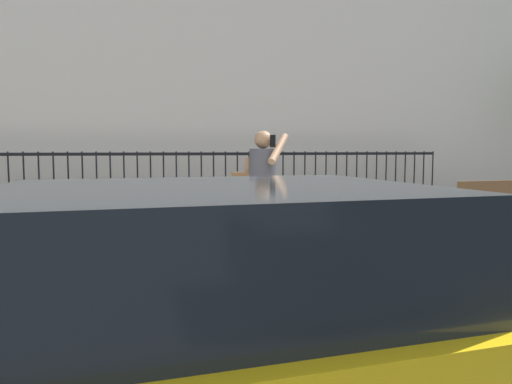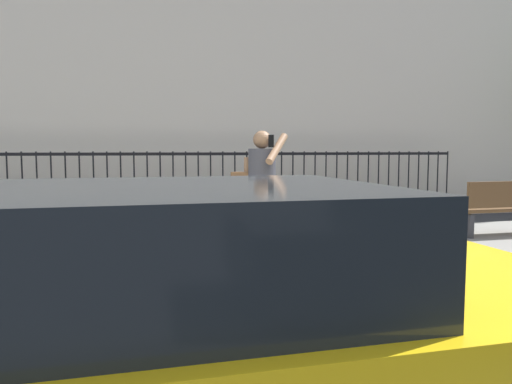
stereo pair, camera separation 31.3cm
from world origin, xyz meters
name	(u,v)px [view 1 (the left image)]	position (x,y,z in m)	size (l,w,h in m)	color
ground_plane	(286,336)	(0.00, 0.00, 0.00)	(60.00, 60.00, 0.00)	#333338
sidewalk	(226,269)	(0.00, 2.20, 0.07)	(28.00, 4.40, 0.15)	gray
iron_fence	(183,180)	(0.00, 5.90, 1.02)	(12.03, 0.04, 1.60)	black
taxi_yellow	(249,335)	(-0.79, -1.57, 0.70)	(4.21, 1.87, 1.45)	yellow
pedestrian_on_phone	(261,189)	(0.36, 1.82, 1.15)	(0.70, 0.67, 1.71)	#936B4C
street_bench	(490,205)	(4.99, 2.99, 0.65)	(1.60, 0.45, 0.95)	brown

